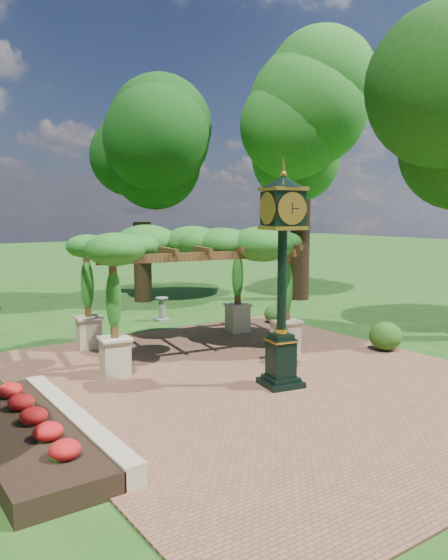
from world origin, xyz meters
TOP-DOWN VIEW (x-y plane):
  - ground at (0.00, 0.00)m, footprint 120.00×120.00m
  - brick_plaza at (0.00, 1.00)m, footprint 10.00×12.00m
  - border_wall at (-4.60, 0.50)m, footprint 0.35×5.00m
  - flower_bed at (-5.50, 0.50)m, footprint 1.50×5.00m
  - pedestal_clock at (0.07, 0.37)m, footprint 1.09×1.09m
  - pergola at (-0.08, 4.27)m, footprint 5.98×4.24m
  - sundial at (1.41, 8.43)m, footprint 0.50×0.50m
  - shrub_mid at (4.51, 1.08)m, footprint 1.17×1.17m
  - shrub_back at (4.37, 5.74)m, footprint 0.72×0.72m
  - tree_north at (2.77, 12.69)m, footprint 4.02×4.02m
  - tree_east_far at (8.74, 9.24)m, footprint 5.26×5.26m

SIDE VIEW (x-z plane):
  - ground at x=0.00m, z-range 0.00..0.00m
  - brick_plaza at x=0.00m, z-range 0.00..0.04m
  - flower_bed at x=-5.50m, z-range 0.00..0.36m
  - border_wall at x=-4.60m, z-range 0.00..0.40m
  - shrub_back at x=4.37m, z-range 0.04..0.67m
  - sundial at x=1.41m, z-range -0.05..0.80m
  - shrub_mid at x=4.51m, z-range 0.04..0.85m
  - pedestal_clock at x=0.07m, z-range 0.46..5.19m
  - pergola at x=-0.08m, z-range 1.12..4.60m
  - tree_north at x=2.77m, z-range 1.62..10.46m
  - tree_east_far at x=8.74m, z-range 2.10..13.43m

